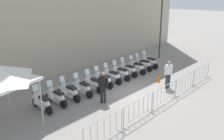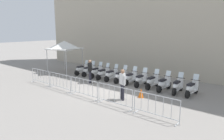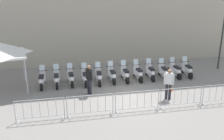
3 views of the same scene
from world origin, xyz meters
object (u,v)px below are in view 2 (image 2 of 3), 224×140
(motorcycle_11, at_px, (192,89))
(canopy_tent, at_px, (65,45))
(motorcycle_4, at_px, (111,75))
(barrier_segment_4, at_px, (156,107))
(motorcycle_1, at_px, (89,71))
(officer_mid_plaza, at_px, (122,83))
(motorcycle_2, at_px, (96,72))
(motorcycle_5, at_px, (121,76))
(motorcycle_6, at_px, (131,78))
(motorcycle_0, at_px, (82,70))
(barrier_segment_3, at_px, (115,96))
(barrier_segment_0, at_px, (41,77))
(motorcycle_7, at_px, (141,80))
(traffic_cone, at_px, (141,93))
(motorcycle_10, at_px, (177,86))
(barrier_segment_2, at_px, (84,88))
(officer_near_row_end, at_px, (90,70))
(motorcycle_3, at_px, (103,73))
(barrier_segment_1, at_px, (60,82))
(motorcycle_8, at_px, (152,82))
(motorcycle_9, at_px, (164,84))

(motorcycle_11, distance_m, canopy_tent, 11.72)
(motorcycle_4, bearing_deg, barrier_segment_4, -45.16)
(motorcycle_1, height_order, officer_mid_plaza, officer_mid_plaza)
(motorcycle_2, height_order, motorcycle_5, same)
(motorcycle_6, bearing_deg, canopy_tent, 171.17)
(motorcycle_0, distance_m, barrier_segment_3, 8.15)
(motorcycle_2, distance_m, barrier_segment_0, 4.43)
(motorcycle_7, xyz_separation_m, traffic_cone, (0.90, -2.30, -0.18))
(motorcycle_2, height_order, motorcycle_4, same)
(motorcycle_2, bearing_deg, motorcycle_10, -10.59)
(barrier_segment_2, relative_size, officer_near_row_end, 1.26)
(barrier_segment_3, bearing_deg, traffic_cone, 70.56)
(motorcycle_3, bearing_deg, canopy_tent, 171.10)
(barrier_segment_0, relative_size, officer_mid_plaza, 1.26)
(motorcycle_1, bearing_deg, motorcycle_2, -8.64)
(motorcycle_1, relative_size, barrier_segment_3, 0.79)
(motorcycle_11, bearing_deg, barrier_segment_1, -160.17)
(motorcycle_8, distance_m, barrier_segment_0, 7.94)
(motorcycle_2, bearing_deg, motorcycle_6, -10.98)
(motorcycle_0, distance_m, barrier_segment_4, 10.20)
(motorcycle_3, distance_m, motorcycle_5, 1.73)
(motorcycle_11, height_order, barrier_segment_4, motorcycle_11)
(motorcycle_7, distance_m, traffic_cone, 2.47)
(motorcycle_10, xyz_separation_m, canopy_tent, (-10.55, 1.72, 2.06))
(motorcycle_3, xyz_separation_m, canopy_tent, (-4.58, 0.72, 2.06))
(motorcycle_4, xyz_separation_m, motorcycle_10, (5.12, -0.86, 0.00))
(motorcycle_1, xyz_separation_m, motorcycle_8, (5.95, -1.06, 0.00))
(motorcycle_2, xyz_separation_m, officer_mid_plaza, (4.38, -4.02, 0.53))
(motorcycle_10, distance_m, officer_mid_plaza, 3.69)
(motorcycle_5, bearing_deg, barrier_segment_4, -49.87)
(barrier_segment_0, relative_size, officer_near_row_end, 1.26)
(barrier_segment_4, distance_m, officer_near_row_end, 7.13)
(motorcycle_4, bearing_deg, traffic_cone, -37.96)
(motorcycle_6, bearing_deg, motorcycle_1, 169.49)
(motorcycle_4, xyz_separation_m, barrier_segment_2, (0.52, -4.21, 0.07))
(motorcycle_5, bearing_deg, motorcycle_3, 171.29)
(motorcycle_4, height_order, officer_mid_plaza, officer_mid_plaza)
(motorcycle_7, height_order, canopy_tent, canopy_tent)
(barrier_segment_4, bearing_deg, motorcycle_3, 138.45)
(motorcycle_2, xyz_separation_m, motorcycle_7, (4.24, -0.82, 0.00))
(motorcycle_2, relative_size, motorcycle_3, 1.01)
(motorcycle_3, distance_m, motorcycle_7, 3.46)
(officer_near_row_end, bearing_deg, motorcycle_10, 4.75)
(barrier_segment_4, height_order, traffic_cone, barrier_segment_4)
(motorcycle_2, bearing_deg, barrier_segment_3, -48.63)
(motorcycle_9, distance_m, barrier_segment_4, 4.37)
(barrier_segment_2, distance_m, barrier_segment_3, 2.30)
(motorcycle_7, relative_size, motorcycle_11, 1.01)
(motorcycle_4, relative_size, motorcycle_6, 0.99)
(motorcycle_4, height_order, canopy_tent, canopy_tent)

